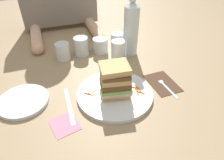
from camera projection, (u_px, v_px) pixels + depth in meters
The scene contains 28 objects.
ground_plane at pixel (114, 94), 0.81m from camera, with size 3.00×3.00×0.00m, color #9E8460.
main_plate at pixel (115, 94), 0.80m from camera, with size 0.30×0.30×0.02m, color white.
sandwich at pixel (115, 80), 0.76m from camera, with size 0.13×0.13×0.13m.
carrot_shred_0 at pixel (97, 96), 0.78m from camera, with size 0.00×0.00×0.03m, color orange.
carrot_shred_1 at pixel (90, 98), 0.77m from camera, with size 0.00×0.00×0.03m, color orange.
carrot_shred_2 at pixel (88, 94), 0.79m from camera, with size 0.00×0.00×0.03m, color orange.
carrot_shred_3 at pixel (94, 95), 0.79m from camera, with size 0.00×0.00×0.02m, color orange.
carrot_shred_4 at pixel (91, 94), 0.79m from camera, with size 0.00×0.00×0.03m, color orange.
carrot_shred_5 at pixel (86, 93), 0.79m from camera, with size 0.00×0.00×0.02m, color orange.
carrot_shred_6 at pixel (91, 91), 0.81m from camera, with size 0.00×0.00×0.03m, color orange.
carrot_shred_7 at pixel (92, 93), 0.80m from camera, with size 0.00×0.00×0.02m, color orange.
carrot_shred_8 at pixel (137, 87), 0.82m from camera, with size 0.00×0.00×0.02m, color orange.
carrot_shred_9 at pixel (135, 87), 0.82m from camera, with size 0.00×0.00×0.03m, color orange.
carrot_shred_10 at pixel (137, 92), 0.80m from camera, with size 0.00×0.00×0.03m, color orange.
carrot_shred_11 at pixel (141, 92), 0.80m from camera, with size 0.00×0.00×0.03m, color orange.
carrot_shred_12 at pixel (139, 90), 0.81m from camera, with size 0.00×0.00×0.03m, color orange.
carrot_shred_13 at pixel (137, 90), 0.81m from camera, with size 0.00×0.00×0.03m, color orange.
napkin_dark at pixel (162, 82), 0.87m from camera, with size 0.11×0.16×0.00m, color #4C3323.
fork at pixel (165, 85), 0.86m from camera, with size 0.02×0.17×0.00m.
knife at pixel (69, 106), 0.76m from camera, with size 0.02×0.20×0.00m.
juice_glass at pixel (118, 52), 1.00m from camera, with size 0.07×0.07×0.10m.
water_bottle at pixel (131, 29), 0.99m from camera, with size 0.07×0.07×0.30m.
empty_tumbler_0 at pixel (81, 46), 1.04m from camera, with size 0.07×0.07×0.09m, color silver.
empty_tumbler_1 at pixel (117, 40), 1.12m from camera, with size 0.07×0.07×0.07m, color silver.
empty_tumbler_2 at pixel (100, 45), 1.06m from camera, with size 0.08×0.08×0.07m, color silver.
empty_tumbler_3 at pixel (63, 51), 1.00m from camera, with size 0.07×0.07×0.08m, color silver.
side_plate at pixel (23, 101), 0.77m from camera, with size 0.19×0.19×0.01m, color white.
napkin_pink at pixel (65, 124), 0.69m from camera, with size 0.09×0.09×0.00m, color pink.
Camera 1 is at (-0.21, -0.57, 0.54)m, focal length 32.82 mm.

